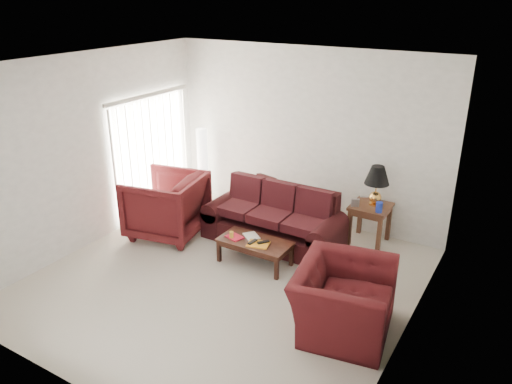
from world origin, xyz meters
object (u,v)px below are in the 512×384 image
(end_table, at_px, (369,224))
(armchair_right, at_px, (343,299))
(sofa, at_px, (273,217))
(floor_lamp, at_px, (203,165))
(coffee_table, at_px, (255,252))
(armchair_left, at_px, (166,205))

(end_table, xyz_separation_m, armchair_right, (0.47, -2.32, 0.08))
(sofa, height_order, floor_lamp, floor_lamp)
(end_table, xyz_separation_m, coffee_table, (-1.23, -1.54, -0.14))
(armchair_left, distance_m, coffee_table, 1.79)
(sofa, distance_m, armchair_left, 1.78)
(armchair_left, height_order, coffee_table, armchair_left)
(sofa, distance_m, armchair_right, 2.35)
(armchair_right, bearing_deg, armchair_left, 66.58)
(armchair_right, bearing_deg, floor_lamp, 48.76)
(armchair_left, bearing_deg, floor_lamp, -178.00)
(floor_lamp, xyz_separation_m, coffee_table, (2.12, -1.59, -0.53))
(sofa, distance_m, end_table, 1.56)
(floor_lamp, relative_size, coffee_table, 1.34)
(sofa, relative_size, floor_lamp, 1.55)
(coffee_table, bearing_deg, armchair_right, -41.15)
(sofa, height_order, coffee_table, sofa)
(floor_lamp, xyz_separation_m, armchair_left, (0.37, -1.51, -0.20))
(sofa, height_order, armchair_right, sofa)
(coffee_table, bearing_deg, armchair_left, 160.97)
(armchair_left, bearing_deg, sofa, 99.60)
(armchair_left, xyz_separation_m, coffee_table, (1.76, -0.08, -0.34))
(sofa, relative_size, armchair_left, 1.93)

